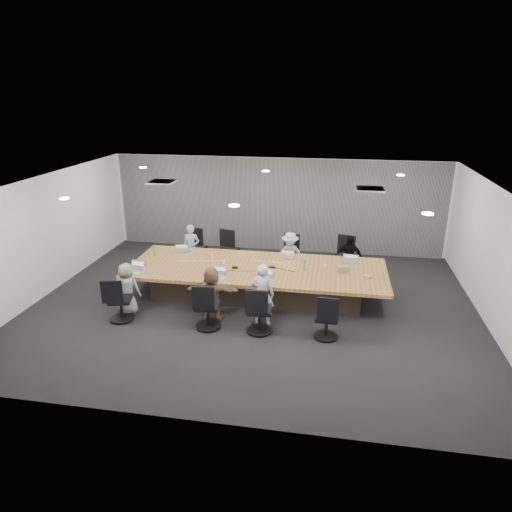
% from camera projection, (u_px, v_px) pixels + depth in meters
% --- Properties ---
extents(floor, '(10.00, 8.00, 0.00)m').
position_uv_depth(floor, '(253.00, 305.00, 10.48)').
color(floor, black).
rests_on(floor, ground).
extents(ceiling, '(10.00, 8.00, 0.00)m').
position_uv_depth(ceiling, '(253.00, 184.00, 9.52)').
color(ceiling, white).
rests_on(ceiling, wall_back).
extents(wall_back, '(10.00, 0.00, 2.80)m').
position_uv_depth(wall_back, '(277.00, 205.00, 13.71)').
color(wall_back, silver).
rests_on(wall_back, ground).
extents(wall_front, '(10.00, 0.00, 2.80)m').
position_uv_depth(wall_front, '(201.00, 340.00, 6.30)').
color(wall_front, silver).
rests_on(wall_front, ground).
extents(wall_left, '(0.00, 8.00, 2.80)m').
position_uv_depth(wall_left, '(46.00, 235.00, 10.81)').
color(wall_left, silver).
rests_on(wall_left, ground).
extents(wall_right, '(0.00, 8.00, 2.80)m').
position_uv_depth(wall_right, '(496.00, 261.00, 9.20)').
color(wall_right, silver).
rests_on(wall_right, ground).
extents(curtain, '(9.80, 0.04, 2.80)m').
position_uv_depth(curtain, '(276.00, 205.00, 13.63)').
color(curtain, slate).
rests_on(curtain, ground).
extents(conference_table, '(6.00, 2.20, 0.74)m').
position_uv_depth(conference_table, '(257.00, 280.00, 10.81)').
color(conference_table, '#3D3125').
rests_on(conference_table, ground).
extents(chair_0, '(0.69, 0.69, 0.85)m').
position_uv_depth(chair_0, '(196.00, 251.00, 12.70)').
color(chair_0, black).
rests_on(chair_0, ground).
extents(chair_1, '(0.71, 0.71, 0.85)m').
position_uv_depth(chair_1, '(228.00, 253.00, 12.55)').
color(chair_1, black).
rests_on(chair_1, ground).
extents(chair_2, '(0.57, 0.57, 0.79)m').
position_uv_depth(chair_2, '(291.00, 258.00, 12.28)').
color(chair_2, black).
rests_on(chair_2, ground).
extents(chair_3, '(0.73, 0.73, 0.88)m').
position_uv_depth(chair_3, '(348.00, 259.00, 12.02)').
color(chair_3, black).
rests_on(chair_3, ground).
extents(chair_4, '(0.65, 0.65, 0.79)m').
position_uv_depth(chair_4, '(121.00, 303.00, 9.66)').
color(chair_4, black).
rests_on(chair_4, ground).
extents(chair_5, '(0.59, 0.59, 0.83)m').
position_uv_depth(chair_5, '(208.00, 309.00, 9.35)').
color(chair_5, black).
rests_on(chair_5, ground).
extents(chair_6, '(0.61, 0.61, 0.83)m').
position_uv_depth(chair_6, '(259.00, 313.00, 9.18)').
color(chair_6, black).
rests_on(chair_6, ground).
extents(chair_7, '(0.53, 0.53, 0.75)m').
position_uv_depth(chair_7, '(327.00, 321.00, 8.97)').
color(chair_7, black).
rests_on(chair_7, ground).
extents(person_0, '(0.47, 0.31, 1.27)m').
position_uv_depth(person_0, '(191.00, 248.00, 12.31)').
color(person_0, '#8FA1C2').
rests_on(person_0, ground).
extents(laptop_0, '(0.35, 0.27, 0.02)m').
position_uv_depth(laptop_0, '(185.00, 251.00, 11.76)').
color(laptop_0, '#B2B2B7').
rests_on(laptop_0, conference_table).
extents(person_2, '(0.84, 0.56, 1.20)m').
position_uv_depth(person_2, '(290.00, 255.00, 11.88)').
color(person_2, '#A1A1A1').
rests_on(person_2, ground).
extents(laptop_2, '(0.32, 0.23, 0.02)m').
position_uv_depth(laptop_2, '(288.00, 257.00, 11.33)').
color(laptop_2, '#B2B2B7').
rests_on(laptop_2, conference_table).
extents(person_3, '(0.72, 0.32, 1.22)m').
position_uv_depth(person_3, '(349.00, 258.00, 11.64)').
color(person_3, black).
rests_on(person_3, ground).
extents(laptop_3, '(0.38, 0.28, 0.02)m').
position_uv_depth(laptop_3, '(349.00, 260.00, 11.08)').
color(laptop_3, '#B2B2B7').
rests_on(laptop_3, conference_table).
extents(person_4, '(0.60, 0.42, 1.16)m').
position_uv_depth(person_4, '(127.00, 289.00, 9.93)').
color(person_4, gray).
rests_on(person_4, ground).
extents(laptop_4, '(0.37, 0.29, 0.02)m').
position_uv_depth(laptop_4, '(137.00, 272.00, 10.38)').
color(laptop_4, '#B2B2B7').
rests_on(laptop_4, conference_table).
extents(person_5, '(1.14, 0.44, 1.21)m').
position_uv_depth(person_5, '(212.00, 294.00, 9.61)').
color(person_5, brown).
rests_on(person_5, ground).
extents(laptop_5, '(0.34, 0.24, 0.02)m').
position_uv_depth(laptop_5, '(218.00, 278.00, 10.07)').
color(laptop_5, '#B2B2B7').
rests_on(laptop_5, conference_table).
extents(person_6, '(0.50, 0.34, 1.35)m').
position_uv_depth(person_6, '(262.00, 294.00, 9.41)').
color(person_6, silver).
rests_on(person_6, ground).
extents(laptop_6, '(0.35, 0.28, 0.02)m').
position_uv_depth(laptop_6, '(266.00, 281.00, 9.89)').
color(laptop_6, '#B2B2B7').
rests_on(laptop_6, conference_table).
extents(bottle_green_left, '(0.08, 0.08, 0.26)m').
position_uv_depth(bottle_green_left, '(155.00, 251.00, 11.38)').
color(bottle_green_left, '#559958').
rests_on(bottle_green_left, conference_table).
extents(bottle_green_right, '(0.09, 0.09, 0.27)m').
position_uv_depth(bottle_green_right, '(304.00, 265.00, 10.44)').
color(bottle_green_right, '#559958').
rests_on(bottle_green_right, conference_table).
extents(bottle_clear, '(0.08, 0.08, 0.20)m').
position_uv_depth(bottle_clear, '(212.00, 258.00, 10.97)').
color(bottle_clear, silver).
rests_on(bottle_clear, conference_table).
extents(cup_white_far, '(0.08, 0.08, 0.09)m').
position_uv_depth(cup_white_far, '(223.00, 262.00, 10.87)').
color(cup_white_far, white).
rests_on(cup_white_far, conference_table).
extents(cup_white_near, '(0.09, 0.09, 0.09)m').
position_uv_depth(cup_white_near, '(325.00, 266.00, 10.62)').
color(cup_white_near, white).
rests_on(cup_white_near, conference_table).
extents(mug_brown, '(0.11, 0.11, 0.11)m').
position_uv_depth(mug_brown, '(144.00, 263.00, 10.78)').
color(mug_brown, brown).
rests_on(mug_brown, conference_table).
extents(mic_left, '(0.15, 0.12, 0.03)m').
position_uv_depth(mic_left, '(235.00, 268.00, 10.62)').
color(mic_left, black).
rests_on(mic_left, conference_table).
extents(mic_right, '(0.16, 0.13, 0.03)m').
position_uv_depth(mic_right, '(272.00, 267.00, 10.65)').
color(mic_right, black).
rests_on(mic_right, conference_table).
extents(stapler, '(0.15, 0.04, 0.06)m').
position_uv_depth(stapler, '(261.00, 274.00, 10.22)').
color(stapler, black).
rests_on(stapler, conference_table).
extents(canvas_bag, '(0.26, 0.18, 0.14)m').
position_uv_depth(canvas_bag, '(343.00, 269.00, 10.39)').
color(canvas_bag, '#8F795A').
rests_on(canvas_bag, conference_table).
extents(snack_packet, '(0.20, 0.20, 0.04)m').
position_uv_depth(snack_packet, '(367.00, 277.00, 10.10)').
color(snack_packet, orange).
rests_on(snack_packet, conference_table).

